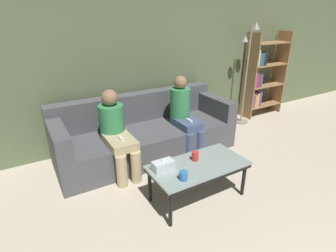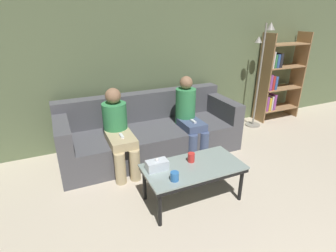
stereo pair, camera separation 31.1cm
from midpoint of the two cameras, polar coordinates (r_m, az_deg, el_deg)
wall_back at (r=3.98m, az=-11.17°, el=14.42°), size 12.00×0.06×2.60m
couch at (r=3.78m, az=-7.28°, el=-1.68°), size 2.51×0.92×0.82m
coffee_table at (r=2.80m, az=3.41°, el=-9.18°), size 1.04×0.53×0.42m
cup_near_left at (r=2.83m, az=2.80°, el=-6.63°), size 0.07×0.07×0.10m
cup_near_right at (r=2.52m, az=-0.21°, el=-10.86°), size 0.08×0.08×0.09m
tissue_box at (r=2.66m, az=-4.40°, el=-8.67°), size 0.22×0.12×0.13m
bookshelf at (r=5.36m, az=17.97°, el=10.05°), size 0.86×0.32×1.59m
standing_lamp at (r=4.81m, az=15.19°, el=12.89°), size 0.31×0.26×1.76m
seated_person_left_end at (r=3.32m, az=-13.90°, el=-1.14°), size 0.31×0.72×1.04m
seated_person_mid_left at (r=3.71m, az=1.13°, el=2.55°), size 0.31×0.61×1.10m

